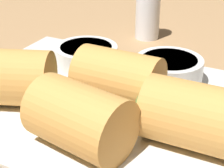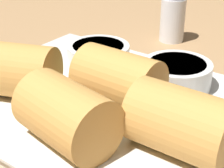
% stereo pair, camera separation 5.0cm
% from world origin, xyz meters
% --- Properties ---
extents(table_surface, '(1.80, 1.40, 0.02)m').
position_xyz_m(table_surface, '(0.00, 0.00, 0.01)').
color(table_surface, '#A87F54').
rests_on(table_surface, ground).
extents(serving_plate, '(0.33, 0.24, 0.01)m').
position_xyz_m(serving_plate, '(-0.02, -0.00, 0.03)').
color(serving_plate, silver).
rests_on(serving_plate, table_surface).
extents(roll_front_left, '(0.09, 0.05, 0.05)m').
position_xyz_m(roll_front_left, '(-0.01, -0.00, 0.06)').
color(roll_front_left, '#D19347').
rests_on(roll_front_left, serving_plate).
extents(roll_front_right, '(0.09, 0.08, 0.05)m').
position_xyz_m(roll_front_right, '(-0.11, -0.04, 0.06)').
color(roll_front_right, '#D19347').
rests_on(roll_front_right, serving_plate).
extents(roll_back_left, '(0.09, 0.07, 0.05)m').
position_xyz_m(roll_back_left, '(-0.01, -0.07, 0.06)').
color(roll_back_left, '#D19347').
rests_on(roll_back_left, serving_plate).
extents(roll_back_right, '(0.09, 0.05, 0.05)m').
position_xyz_m(roll_back_right, '(0.06, -0.03, 0.06)').
color(roll_back_right, '#D19347').
rests_on(roll_back_right, serving_plate).
extents(dipping_bowl_near, '(0.07, 0.07, 0.03)m').
position_xyz_m(dipping_bowl_near, '(0.02, 0.07, 0.05)').
color(dipping_bowl_near, silver).
rests_on(dipping_bowl_near, serving_plate).
extents(dipping_bowl_far, '(0.07, 0.07, 0.03)m').
position_xyz_m(dipping_bowl_far, '(-0.08, 0.06, 0.05)').
color(dipping_bowl_far, silver).
rests_on(dipping_bowl_far, serving_plate).
extents(salt_shaker, '(0.04, 0.04, 0.08)m').
position_xyz_m(salt_shaker, '(-0.07, 0.22, 0.06)').
color(salt_shaker, silver).
rests_on(salt_shaker, table_surface).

